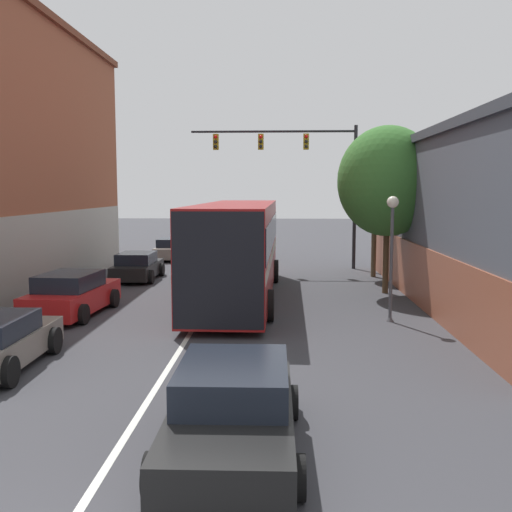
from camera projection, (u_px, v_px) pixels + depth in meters
name	position (u px, v px, depth m)	size (l,w,h in m)	color
lane_center_line	(205.00, 310.00, 20.47)	(0.14, 42.00, 0.01)	silver
bus	(238.00, 245.00, 22.47)	(3.04, 12.88, 3.58)	maroon
hatchback_foreground	(233.00, 411.00, 9.37)	(2.17, 4.55, 1.36)	black
parked_car_left_mid	(173.00, 249.00, 35.13)	(2.12, 3.90, 1.25)	slate
parked_car_left_far	(137.00, 267.00, 27.18)	(1.92, 3.90, 1.26)	black
parked_car_left_distant	(72.00, 295.00, 19.54)	(2.24, 4.51, 1.42)	red
traffic_signal_gantry	(303.00, 163.00, 30.63)	(8.50, 0.36, 7.35)	black
street_lamp	(392.00, 242.00, 18.37)	(0.36, 0.36, 3.90)	#47474C
street_tree_near	(388.00, 181.00, 23.31)	(3.91, 3.52, 6.57)	#4C3823
street_tree_far	(375.00, 188.00, 27.79)	(2.99, 2.69, 5.81)	brown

